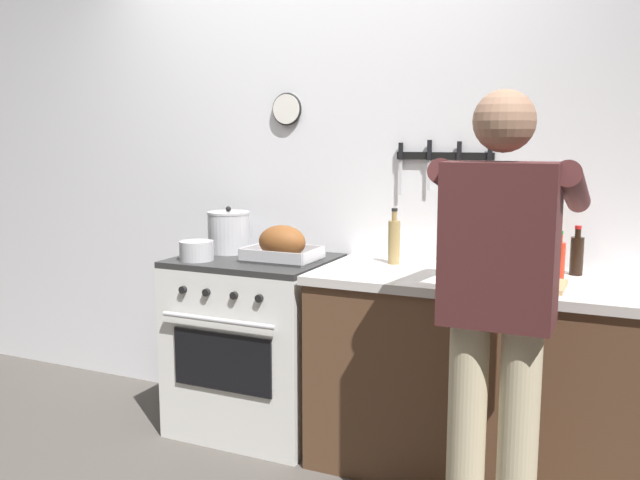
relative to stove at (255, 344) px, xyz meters
name	(u,v)px	position (x,y,z in m)	size (l,w,h in m)	color
wall_back	(323,175)	(0.22, 0.36, 0.85)	(6.00, 0.13, 2.60)	silver
counter_block	(546,384)	(1.43, 0.00, 0.01)	(2.03, 0.65, 0.90)	brown
stove	(255,344)	(0.00, 0.00, 0.00)	(0.76, 0.67, 0.90)	white
person_cook	(499,297)	(1.31, -0.57, 0.50)	(0.51, 0.63, 1.66)	#C6B793
roasting_pan	(282,245)	(0.17, -0.02, 0.53)	(0.35, 0.26, 0.18)	#B7B7BC
stock_pot	(229,232)	(-0.20, 0.08, 0.56)	(0.22, 0.22, 0.24)	#B7B7BC
saucepan	(197,251)	(-0.22, -0.18, 0.50)	(0.17, 0.17, 0.10)	#B7B7BC
cutting_board	(519,283)	(1.32, -0.12, 0.46)	(0.36, 0.24, 0.02)	tan
bottle_cooking_oil	(515,246)	(1.26, 0.14, 0.57)	(0.06, 0.06, 0.29)	gold
bottle_hot_sauce	(559,260)	(1.45, 0.06, 0.54)	(0.05, 0.05, 0.21)	red
bottle_olive_oil	(472,246)	(1.07, 0.11, 0.57)	(0.07, 0.07, 0.28)	#385623
bottle_vinegar	(394,241)	(0.69, 0.13, 0.56)	(0.06, 0.06, 0.27)	#997F4C
bottle_soy_sauce	(577,255)	(1.51, 0.22, 0.54)	(0.06, 0.06, 0.22)	black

